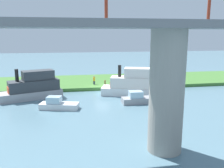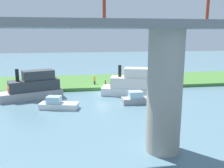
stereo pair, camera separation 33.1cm
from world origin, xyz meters
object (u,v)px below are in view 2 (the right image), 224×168
(mooring_post, at_px, (105,83))
(motorboat_red, at_px, (33,87))
(skiff_small, at_px, (139,99))
(bridge_pylon, at_px, (164,92))
(pontoon_yellow, at_px, (133,84))
(person_on_bank, at_px, (95,80))
(motorboat_white, at_px, (58,104))

(mooring_post, relative_size, motorboat_red, 0.11)
(mooring_post, relative_size, skiff_small, 0.21)
(bridge_pylon, height_order, motorboat_red, bridge_pylon)
(motorboat_red, bearing_deg, bridge_pylon, 124.05)
(motorboat_red, height_order, pontoon_yellow, pontoon_yellow)
(bridge_pylon, xyz_separation_m, pontoon_yellow, (-2.07, -16.46, -2.83))
(person_on_bank, xyz_separation_m, motorboat_white, (5.26, 10.65, -0.68))
(person_on_bank, xyz_separation_m, pontoon_yellow, (-4.89, 5.86, 0.35))
(mooring_post, bearing_deg, motorboat_red, 18.84)
(pontoon_yellow, bearing_deg, motorboat_red, -2.40)
(mooring_post, bearing_deg, bridge_pylon, 93.67)
(motorboat_red, xyz_separation_m, pontoon_yellow, (-13.58, 0.57, 0.05))
(person_on_bank, relative_size, motorboat_white, 0.30)
(bridge_pylon, distance_m, motorboat_white, 14.71)
(person_on_bank, bearing_deg, mooring_post, 129.68)
(pontoon_yellow, bearing_deg, person_on_bank, -50.14)
(skiff_small, bearing_deg, motorboat_white, 3.99)
(pontoon_yellow, xyz_separation_m, skiff_small, (0.35, 4.11, -1.01))
(motorboat_red, distance_m, pontoon_yellow, 13.60)
(bridge_pylon, relative_size, motorboat_red, 1.05)
(skiff_small, bearing_deg, mooring_post, -69.56)
(bridge_pylon, bearing_deg, motorboat_white, -55.33)
(mooring_post, xyz_separation_m, motorboat_red, (10.19, 3.48, 0.52))
(mooring_post, height_order, motorboat_white, mooring_post)
(person_on_bank, bearing_deg, bridge_pylon, 97.19)
(motorboat_white, bearing_deg, pontoon_yellow, -154.72)
(motorboat_white, relative_size, skiff_small, 1.01)
(mooring_post, xyz_separation_m, skiff_small, (-3.04, 8.15, -0.44))
(person_on_bank, height_order, mooring_post, person_on_bank)
(motorboat_red, bearing_deg, person_on_bank, -148.69)
(mooring_post, height_order, skiff_small, skiff_small)
(pontoon_yellow, height_order, motorboat_white, pontoon_yellow)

